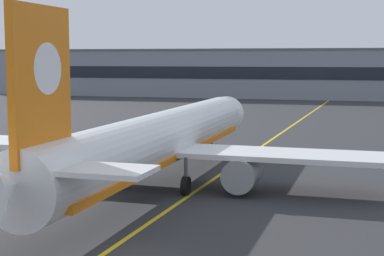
# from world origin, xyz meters

# --- Properties ---
(taxiway_centreline) EXTENTS (9.44, 179.78, 0.01)m
(taxiway_centreline) POSITION_xyz_m (0.00, 30.00, 0.00)
(taxiway_centreline) COLOR yellow
(taxiway_centreline) RESTS_ON ground
(airliner_foreground) EXTENTS (32.11, 41.47, 11.65)m
(airliner_foreground) POSITION_xyz_m (-3.68, 15.11, 3.37)
(airliner_foreground) COLOR white
(airliner_foreground) RESTS_ON ground
(safety_cone_by_nose_gear) EXTENTS (0.44, 0.44, 0.55)m
(safety_cone_by_nose_gear) POSITION_xyz_m (-2.42, 31.11, 0.26)
(safety_cone_by_nose_gear) COLOR orange
(safety_cone_by_nose_gear) RESTS_ON ground
(terminal_building) EXTENTS (169.03, 12.40, 11.41)m
(terminal_building) POSITION_xyz_m (5.53, 115.03, 5.71)
(terminal_building) COLOR gray
(terminal_building) RESTS_ON ground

